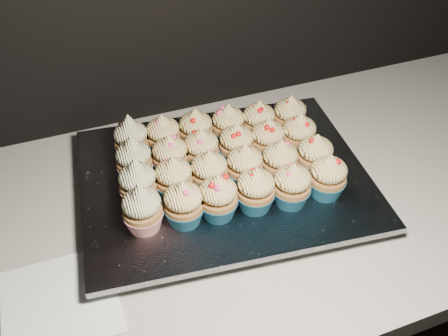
{
  "coord_description": "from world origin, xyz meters",
  "views": [
    {
      "loc": [
        -0.33,
        1.11,
        1.52
      ],
      "look_at": [
        -0.1,
        1.73,
        0.95
      ],
      "focal_mm": 40.0,
      "sensor_mm": 36.0,
      "label": 1
    }
  ],
  "objects": [
    {
      "name": "cupcake_3",
      "position": [
        -0.08,
        1.64,
        0.97
      ],
      "size": [
        0.06,
        0.06,
        0.08
      ],
      "color": "#195B78",
      "rests_on": "foil_lining"
    },
    {
      "name": "cupcake_5",
      "position": [
        0.04,
        1.62,
        0.97
      ],
      "size": [
        0.06,
        0.06,
        0.08
      ],
      "color": "#195B78",
      "rests_on": "foil_lining"
    },
    {
      "name": "cupcake_23",
      "position": [
        0.06,
        1.8,
        0.97
      ],
      "size": [
        0.06,
        0.06,
        0.08
      ],
      "color": "#195B78",
      "rests_on": "foil_lining"
    },
    {
      "name": "baking_tray",
      "position": [
        -0.1,
        1.73,
        0.91
      ],
      "size": [
        0.5,
        0.4,
        0.02
      ],
      "primitive_type": "cube",
      "rotation": [
        0.0,
        0.0,
        -0.11
      ],
      "color": "black",
      "rests_on": "worktop"
    },
    {
      "name": "worktop",
      "position": [
        0.0,
        1.7,
        0.88
      ],
      "size": [
        2.44,
        0.64,
        0.04
      ],
      "primitive_type": "cube",
      "color": "silver",
      "rests_on": "cabinet"
    },
    {
      "name": "cabinet",
      "position": [
        0.0,
        1.7,
        0.43
      ],
      "size": [
        2.4,
        0.6,
        0.86
      ],
      "primitive_type": "cube",
      "color": "black",
      "rests_on": "ground"
    },
    {
      "name": "cupcake_1",
      "position": [
        -0.2,
        1.65,
        0.97
      ],
      "size": [
        0.06,
        0.06,
        0.08
      ],
      "color": "#195B78",
      "rests_on": "foil_lining"
    },
    {
      "name": "cupcake_16",
      "position": [
        -0.01,
        1.75,
        0.97
      ],
      "size": [
        0.06,
        0.06,
        0.08
      ],
      "color": "#195B78",
      "rests_on": "foil_lining"
    },
    {
      "name": "cupcake_19",
      "position": [
        -0.18,
        1.83,
        0.97
      ],
      "size": [
        0.06,
        0.06,
        0.08
      ],
      "color": "#195B78",
      "rests_on": "foil_lining"
    },
    {
      "name": "cupcake_6",
      "position": [
        -0.25,
        1.72,
        0.97
      ],
      "size": [
        0.06,
        0.06,
        0.1
      ],
      "color": "red",
      "rests_on": "foil_lining"
    },
    {
      "name": "cupcake_12",
      "position": [
        -0.24,
        1.78,
        0.97
      ],
      "size": [
        0.06,
        0.06,
        0.1
      ],
      "color": "red",
      "rests_on": "foil_lining"
    },
    {
      "name": "cupcake_22",
      "position": [
        0.0,
        1.81,
        0.97
      ],
      "size": [
        0.06,
        0.06,
        0.08
      ],
      "color": "#195B78",
      "rests_on": "foil_lining"
    },
    {
      "name": "cupcake_4",
      "position": [
        -0.02,
        1.63,
        0.97
      ],
      "size": [
        0.06,
        0.06,
        0.08
      ],
      "color": "#195B78",
      "rests_on": "foil_lining"
    },
    {
      "name": "cupcake_7",
      "position": [
        -0.19,
        1.71,
        0.97
      ],
      "size": [
        0.06,
        0.06,
        0.08
      ],
      "color": "#195B78",
      "rests_on": "foil_lining"
    },
    {
      "name": "cupcake_10",
      "position": [
        -0.01,
        1.69,
        0.97
      ],
      "size": [
        0.06,
        0.06,
        0.08
      ],
      "color": "#195B78",
      "rests_on": "foil_lining"
    },
    {
      "name": "cupcake_18",
      "position": [
        -0.24,
        1.84,
        0.97
      ],
      "size": [
        0.06,
        0.06,
        0.1
      ],
      "color": "red",
      "rests_on": "foil_lining"
    },
    {
      "name": "cupcake_13",
      "position": [
        -0.18,
        1.77,
        0.97
      ],
      "size": [
        0.06,
        0.06,
        0.08
      ],
      "color": "#195B78",
      "rests_on": "foil_lining"
    },
    {
      "name": "cupcake_0",
      "position": [
        -0.26,
        1.66,
        0.97
      ],
      "size": [
        0.06,
        0.06,
        0.1
      ],
      "color": "red",
      "rests_on": "foil_lining"
    },
    {
      "name": "cupcake_15",
      "position": [
        -0.06,
        1.76,
        0.97
      ],
      "size": [
        0.06,
        0.06,
        0.08
      ],
      "color": "#195B78",
      "rests_on": "foil_lining"
    },
    {
      "name": "cupcake_11",
      "position": [
        0.05,
        1.68,
        0.97
      ],
      "size": [
        0.06,
        0.06,
        0.08
      ],
      "color": "#195B78",
      "rests_on": "foil_lining"
    },
    {
      "name": "napkin",
      "position": [
        -0.41,
        1.59,
        0.9
      ],
      "size": [
        0.17,
        0.17,
        0.0
      ],
      "primitive_type": "cube",
      "rotation": [
        0.0,
        0.0,
        -0.02
      ],
      "color": "white",
      "rests_on": "worktop"
    },
    {
      "name": "cupcake_17",
      "position": [
        0.05,
        1.74,
        0.97
      ],
      "size": [
        0.06,
        0.06,
        0.08
      ],
      "color": "#195B78",
      "rests_on": "foil_lining"
    },
    {
      "name": "cupcake_2",
      "position": [
        -0.14,
        1.64,
        0.97
      ],
      "size": [
        0.06,
        0.06,
        0.08
      ],
      "color": "#195B78",
      "rests_on": "foil_lining"
    },
    {
      "name": "cupcake_21",
      "position": [
        -0.06,
        1.82,
        0.97
      ],
      "size": [
        0.06,
        0.06,
        0.08
      ],
      "color": "#195B78",
      "rests_on": "foil_lining"
    },
    {
      "name": "cupcake_14",
      "position": [
        -0.13,
        1.77,
        0.97
      ],
      "size": [
        0.06,
        0.06,
        0.08
      ],
      "color": "#195B78",
      "rests_on": "foil_lining"
    },
    {
      "name": "foil_lining",
      "position": [
        -0.1,
        1.73,
        0.93
      ],
      "size": [
        0.54,
        0.44,
        0.01
      ],
      "primitive_type": "cube",
      "rotation": [
        0.0,
        0.0,
        -0.11
      ],
      "color": "silver",
      "rests_on": "baking_tray"
    },
    {
      "name": "cupcake_20",
      "position": [
        -0.12,
        1.82,
        0.97
      ],
      "size": [
        0.06,
        0.06,
        0.08
      ],
      "color": "#195B78",
      "rests_on": "foil_lining"
    },
    {
      "name": "cupcake_8",
      "position": [
        -0.13,
        1.7,
        0.97
      ],
      "size": [
        0.06,
        0.06,
        0.08
      ],
      "color": "#195B78",
      "rests_on": "foil_lining"
    },
    {
      "name": "cupcake_9",
      "position": [
        -0.07,
        1.7,
        0.97
      ],
      "size": [
        0.06,
        0.06,
        0.08
      ],
      "color": "#195B78",
      "rests_on": "foil_lining"
    }
  ]
}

